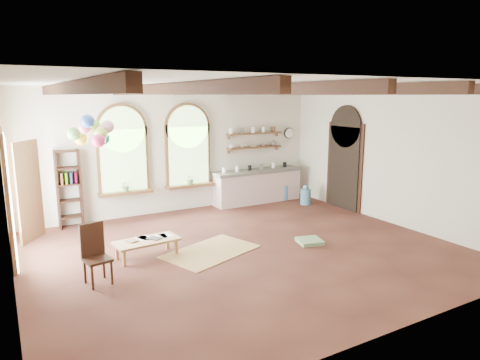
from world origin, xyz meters
TOP-DOWN VIEW (x-y plane):
  - floor at (0.00, 0.00)m, footprint 8.00×8.00m
  - ceiling_beams at (0.00, 0.00)m, footprint 6.20×6.80m
  - window_left at (-1.40, 3.43)m, footprint 1.30×0.28m
  - window_right at (0.30, 3.43)m, footprint 1.30×0.28m
  - left_doorway at (-3.95, 1.80)m, footprint 0.10×1.90m
  - right_doorway at (3.95, 1.50)m, footprint 0.10×1.30m
  - kitchen_counter at (2.30, 3.20)m, footprint 2.68×0.62m
  - wall_shelf_lower at (2.30, 3.38)m, footprint 1.70×0.24m
  - wall_shelf_upper at (2.30, 3.38)m, footprint 1.70×0.24m
  - wall_clock at (3.55, 3.45)m, footprint 0.32×0.04m
  - bookshelf at (-2.70, 3.32)m, footprint 0.53×0.32m
  - coffee_table at (-1.76, 0.60)m, footprint 1.23×0.65m
  - side_chair at (-2.80, -0.13)m, footprint 0.45×0.45m
  - floor_mat at (-0.60, 0.25)m, footprint 2.05×1.63m
  - floor_cushion at (1.40, -0.30)m, footprint 0.58×0.58m
  - water_jug_a at (3.10, 3.05)m, footprint 0.29×0.29m
  - water_jug_b at (3.33, 2.30)m, footprint 0.29×0.29m
  - balloon_cluster at (-2.41, 1.62)m, footprint 0.85×0.94m
  - table_book at (-2.10, 0.64)m, footprint 0.24×0.29m
  - tablet at (-1.61, 0.61)m, footprint 0.30×0.33m
  - potted_plant_left at (-1.40, 3.32)m, footprint 0.27×0.23m
  - potted_plant_right at (0.30, 3.32)m, footprint 0.27×0.23m
  - shelf_cup_a at (1.55, 3.38)m, footprint 0.12×0.10m
  - shelf_cup_b at (1.90, 3.38)m, footprint 0.10×0.10m
  - shelf_bowl_a at (2.25, 3.38)m, footprint 0.22×0.22m
  - shelf_bowl_b at (2.60, 3.38)m, footprint 0.20×0.20m
  - shelf_vase at (2.95, 3.38)m, footprint 0.18×0.18m

SIDE VIEW (x-z plane):
  - floor at x=0.00m, z-range 0.00..0.00m
  - floor_mat at x=-0.60m, z-range 0.00..0.02m
  - floor_cushion at x=1.40m, z-range 0.00..0.08m
  - water_jug_b at x=3.33m, z-range -0.04..0.52m
  - water_jug_a at x=3.10m, z-range -0.04..0.53m
  - side_chair at x=-2.80m, z-range -0.21..0.78m
  - coffee_table at x=-1.76m, z-range 0.13..0.47m
  - tablet at x=-1.61m, z-range 0.34..0.35m
  - table_book at x=-2.10m, z-range 0.34..0.36m
  - kitchen_counter at x=2.30m, z-range 0.01..0.95m
  - potted_plant_left at x=-1.40m, z-range 0.70..1.00m
  - potted_plant_right at x=0.30m, z-range 0.70..1.00m
  - bookshelf at x=-2.70m, z-range 0.00..1.80m
  - right_doorway at x=3.95m, z-range -0.10..2.30m
  - left_doorway at x=-3.95m, z-range -0.10..2.40m
  - wall_shelf_lower at x=2.30m, z-range 1.53..1.57m
  - shelf_bowl_a at x=2.25m, z-range 1.57..1.62m
  - shelf_bowl_b at x=2.60m, z-range 1.57..1.63m
  - shelf_cup_b at x=1.90m, z-range 1.57..1.66m
  - shelf_cup_a at x=1.55m, z-range 1.57..1.67m
  - window_left at x=-1.40m, z-range 0.53..2.73m
  - window_right at x=0.30m, z-range 0.53..2.73m
  - shelf_vase at x=2.95m, z-range 1.57..1.76m
  - wall_clock at x=3.55m, z-range 1.74..2.06m
  - wall_shelf_upper at x=2.30m, z-range 1.93..1.97m
  - balloon_cluster at x=-2.41m, z-range 1.76..2.91m
  - ceiling_beams at x=0.00m, z-range 3.01..3.19m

